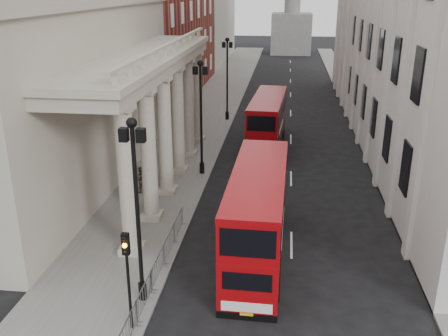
{
  "coord_description": "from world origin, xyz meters",
  "views": [
    {
      "loc": [
        5.32,
        -14.3,
        13.26
      ],
      "look_at": [
        1.98,
        12.59,
        3.32
      ],
      "focal_mm": 40.0,
      "sensor_mm": 36.0,
      "label": 1
    }
  ],
  "objects_px": {
    "traffic_light": "(127,264)",
    "pedestrian_a": "(167,171)",
    "lamp_post_mid": "(201,110)",
    "lamp_post_north": "(227,73)",
    "pedestrian_b": "(141,180)",
    "bus_far": "(268,122)",
    "pedestrian_c": "(146,175)",
    "lamp_post_south": "(137,200)",
    "bus_near": "(258,214)"
  },
  "relations": [
    {
      "from": "lamp_post_mid",
      "to": "pedestrian_b",
      "type": "height_order",
      "value": "lamp_post_mid"
    },
    {
      "from": "pedestrian_a",
      "to": "pedestrian_c",
      "type": "height_order",
      "value": "pedestrian_a"
    },
    {
      "from": "bus_near",
      "to": "lamp_post_mid",
      "type": "bearing_deg",
      "value": 113.68
    },
    {
      "from": "lamp_post_south",
      "to": "pedestrian_b",
      "type": "height_order",
      "value": "lamp_post_south"
    },
    {
      "from": "lamp_post_south",
      "to": "bus_near",
      "type": "height_order",
      "value": "lamp_post_south"
    },
    {
      "from": "traffic_light",
      "to": "bus_far",
      "type": "relative_size",
      "value": 0.41
    },
    {
      "from": "lamp_post_south",
      "to": "bus_far",
      "type": "bearing_deg",
      "value": 78.97
    },
    {
      "from": "traffic_light",
      "to": "pedestrian_a",
      "type": "relative_size",
      "value": 2.42
    },
    {
      "from": "lamp_post_south",
      "to": "bus_far",
      "type": "xyz_separation_m",
      "value": [
        4.52,
        23.18,
        -2.58
      ]
    },
    {
      "from": "bus_far",
      "to": "pedestrian_c",
      "type": "xyz_separation_m",
      "value": [
        -7.88,
        -10.29,
        -1.35
      ]
    },
    {
      "from": "lamp_post_mid",
      "to": "bus_far",
      "type": "xyz_separation_m",
      "value": [
        4.52,
        7.18,
        -2.58
      ]
    },
    {
      "from": "lamp_post_mid",
      "to": "pedestrian_a",
      "type": "relative_size",
      "value": 4.68
    },
    {
      "from": "bus_near",
      "to": "pedestrian_b",
      "type": "height_order",
      "value": "bus_near"
    },
    {
      "from": "pedestrian_a",
      "to": "pedestrian_b",
      "type": "height_order",
      "value": "pedestrian_b"
    },
    {
      "from": "pedestrian_c",
      "to": "lamp_post_mid",
      "type": "bearing_deg",
      "value": 58.46
    },
    {
      "from": "lamp_post_south",
      "to": "traffic_light",
      "type": "bearing_deg",
      "value": -87.16
    },
    {
      "from": "lamp_post_mid",
      "to": "bus_far",
      "type": "distance_m",
      "value": 8.86
    },
    {
      "from": "lamp_post_mid",
      "to": "pedestrian_a",
      "type": "xyz_separation_m",
      "value": [
        -2.07,
        -2.29,
        -3.9
      ]
    },
    {
      "from": "pedestrian_b",
      "to": "bus_near",
      "type": "bearing_deg",
      "value": 117.88
    },
    {
      "from": "lamp_post_north",
      "to": "pedestrian_a",
      "type": "bearing_deg",
      "value": -96.45
    },
    {
      "from": "bus_far",
      "to": "pedestrian_a",
      "type": "xyz_separation_m",
      "value": [
        -6.58,
        -9.47,
        -1.32
      ]
    },
    {
      "from": "lamp_post_north",
      "to": "pedestrian_b",
      "type": "xyz_separation_m",
      "value": [
        -3.45,
        -20.14,
        -3.88
      ]
    },
    {
      "from": "lamp_post_north",
      "to": "lamp_post_mid",
      "type": "bearing_deg",
      "value": -90.0
    },
    {
      "from": "lamp_post_mid",
      "to": "lamp_post_north",
      "type": "xyz_separation_m",
      "value": [
        0.0,
        16.0,
        0.0
      ]
    },
    {
      "from": "lamp_post_south",
      "to": "pedestrian_c",
      "type": "relative_size",
      "value": 4.83
    },
    {
      "from": "pedestrian_b",
      "to": "pedestrian_c",
      "type": "relative_size",
      "value": 1.05
    },
    {
      "from": "lamp_post_mid",
      "to": "pedestrian_a",
      "type": "distance_m",
      "value": 4.98
    },
    {
      "from": "lamp_post_north",
      "to": "traffic_light",
      "type": "relative_size",
      "value": 1.93
    },
    {
      "from": "lamp_post_south",
      "to": "lamp_post_mid",
      "type": "height_order",
      "value": "same"
    },
    {
      "from": "bus_near",
      "to": "bus_far",
      "type": "relative_size",
      "value": 1.04
    },
    {
      "from": "lamp_post_north",
      "to": "pedestrian_c",
      "type": "height_order",
      "value": "lamp_post_north"
    },
    {
      "from": "lamp_post_north",
      "to": "pedestrian_b",
      "type": "bearing_deg",
      "value": -99.71
    },
    {
      "from": "traffic_light",
      "to": "bus_far",
      "type": "distance_m",
      "value": 25.59
    },
    {
      "from": "traffic_light",
      "to": "pedestrian_a",
      "type": "distance_m",
      "value": 16.01
    },
    {
      "from": "lamp_post_south",
      "to": "pedestrian_b",
      "type": "distance_m",
      "value": 12.95
    },
    {
      "from": "lamp_post_mid",
      "to": "pedestrian_c",
      "type": "relative_size",
      "value": 4.83
    },
    {
      "from": "pedestrian_a",
      "to": "pedestrian_c",
      "type": "bearing_deg",
      "value": -166.35
    },
    {
      "from": "lamp_post_south",
      "to": "lamp_post_north",
      "type": "relative_size",
      "value": 1.0
    },
    {
      "from": "bus_near",
      "to": "pedestrian_c",
      "type": "distance_m",
      "value": 11.77
    },
    {
      "from": "bus_far",
      "to": "pedestrian_c",
      "type": "relative_size",
      "value": 6.07
    },
    {
      "from": "lamp_post_north",
      "to": "pedestrian_b",
      "type": "height_order",
      "value": "lamp_post_north"
    },
    {
      "from": "lamp_post_north",
      "to": "traffic_light",
      "type": "height_order",
      "value": "lamp_post_north"
    },
    {
      "from": "lamp_post_mid",
      "to": "bus_near",
      "type": "xyz_separation_m",
      "value": [
        4.79,
        -11.46,
        -2.47
      ]
    },
    {
      "from": "bus_far",
      "to": "pedestrian_b",
      "type": "bearing_deg",
      "value": -121.85
    },
    {
      "from": "lamp_post_south",
      "to": "pedestrian_b",
      "type": "bearing_deg",
      "value": 106.21
    },
    {
      "from": "lamp_post_north",
      "to": "pedestrian_a",
      "type": "xyz_separation_m",
      "value": [
        -2.07,
        -18.29,
        -3.9
      ]
    },
    {
      "from": "lamp_post_mid",
      "to": "pedestrian_a",
      "type": "bearing_deg",
      "value": -132.06
    },
    {
      "from": "traffic_light",
      "to": "pedestrian_b",
      "type": "relative_size",
      "value": 2.37
    },
    {
      "from": "pedestrian_b",
      "to": "bus_far",
      "type": "bearing_deg",
      "value": -145.63
    },
    {
      "from": "lamp_post_mid",
      "to": "traffic_light",
      "type": "height_order",
      "value": "lamp_post_mid"
    }
  ]
}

